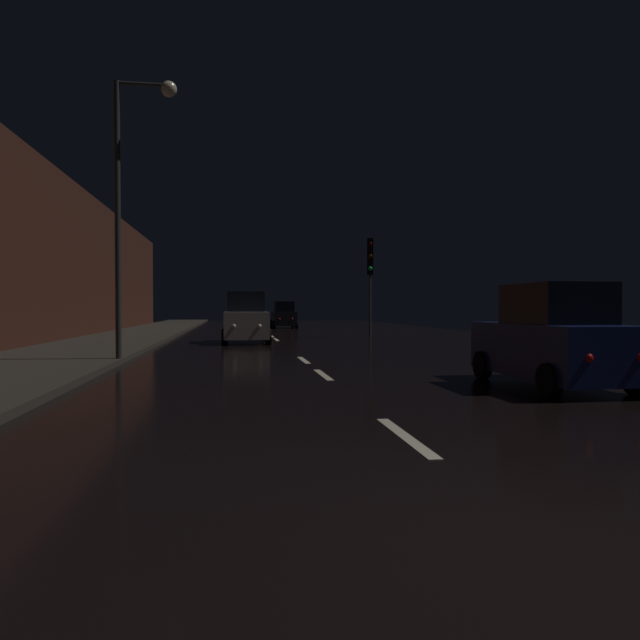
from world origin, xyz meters
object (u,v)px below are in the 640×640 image
object	(u,v)px
car_distant_taillights	(284,316)
car_parked_right_near	(552,339)
traffic_light_far_right	(370,265)
car_approaching_headlights	(246,320)
streetlamp_overhead	(134,178)

from	to	relation	value
car_distant_taillights	car_parked_right_near	world-z (taller)	car_distant_taillights
car_distant_taillights	traffic_light_far_right	bearing A→B (deg)	-167.55
traffic_light_far_right	car_distant_taillights	size ratio (longest dim) A/B	1.28
car_parked_right_near	car_approaching_headlights	bearing A→B (deg)	20.36
traffic_light_far_right	car_distant_taillights	world-z (taller)	traffic_light_far_right
streetlamp_overhead	car_approaching_headlights	bearing A→B (deg)	70.88
car_distant_taillights	car_parked_right_near	distance (m)	33.96
streetlamp_overhead	car_parked_right_near	world-z (taller)	streetlamp_overhead
traffic_light_far_right	streetlamp_overhead	distance (m)	16.34
traffic_light_far_right	streetlamp_overhead	bearing A→B (deg)	-26.82
streetlamp_overhead	car_parked_right_near	distance (m)	11.64
car_distant_taillights	car_parked_right_near	xyz separation A→B (m)	(2.48, -33.87, -0.00)
car_approaching_headlights	car_parked_right_near	distance (m)	16.49
car_approaching_headlights	car_parked_right_near	world-z (taller)	car_approaching_headlights
traffic_light_far_right	car_distant_taillights	distance (m)	15.44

